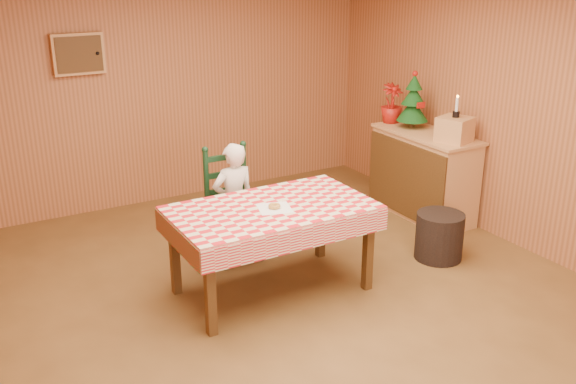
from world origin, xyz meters
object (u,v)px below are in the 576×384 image
object	(u,v)px
dining_table	(272,216)
seated_child	(234,202)
ladder_chair	(231,206)
christmas_tree	(413,102)
crate	(455,129)
shelf_unit	(423,174)
storage_bin	(439,236)

from	to	relation	value
dining_table	seated_child	world-z (taller)	seated_child
ladder_chair	christmas_tree	bearing A→B (deg)	4.26
dining_table	ladder_chair	bearing A→B (deg)	90.00
seated_child	ladder_chair	bearing A→B (deg)	-90.00
crate	christmas_tree	xyz separation A→B (m)	(-0.00, 0.65, 0.16)
shelf_unit	christmas_tree	distance (m)	0.79
ladder_chair	storage_bin	distance (m)	1.96
seated_child	dining_table	bearing A→B (deg)	90.00
seated_child	storage_bin	size ratio (longest dim) A/B	2.53
christmas_tree	shelf_unit	bearing A→B (deg)	-91.98
seated_child	storage_bin	distance (m)	1.95
crate	storage_bin	size ratio (longest dim) A/B	0.67
shelf_unit	crate	world-z (taller)	crate
ladder_chair	crate	world-z (taller)	crate
dining_table	ladder_chair	size ratio (longest dim) A/B	1.53
christmas_tree	seated_child	bearing A→B (deg)	-174.30
shelf_unit	christmas_tree	xyz separation A→B (m)	(0.01, 0.25, 0.74)
dining_table	christmas_tree	bearing A→B (deg)	22.92
ladder_chair	storage_bin	size ratio (longest dim) A/B	2.43
shelf_unit	storage_bin	size ratio (longest dim) A/B	2.79
crate	christmas_tree	world-z (taller)	christmas_tree
ladder_chair	christmas_tree	xyz separation A→B (m)	(2.26, 0.17, 0.71)
dining_table	shelf_unit	world-z (taller)	shelf_unit
seated_child	shelf_unit	xyz separation A→B (m)	(2.25, -0.02, -0.10)
dining_table	shelf_unit	xyz separation A→B (m)	(2.25, 0.71, -0.22)
seated_child	crate	distance (m)	2.35
christmas_tree	storage_bin	size ratio (longest dim) A/B	1.39
dining_table	ladder_chair	distance (m)	0.81
seated_child	crate	size ratio (longest dim) A/B	3.75
storage_bin	christmas_tree	bearing A→B (deg)	63.11
dining_table	storage_bin	size ratio (longest dim) A/B	3.72
dining_table	crate	distance (m)	2.31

